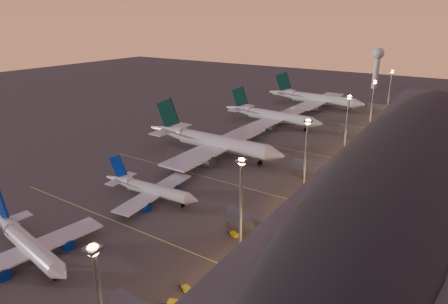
{
  "coord_description": "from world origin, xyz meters",
  "views": [
    {
      "loc": [
        74.88,
        -66.72,
        54.95
      ],
      "look_at": [
        2.0,
        45.0,
        7.0
      ],
      "focal_mm": 30.0,
      "sensor_mm": 36.0,
      "label": 1
    }
  ],
  "objects_px": {
    "airliner_wide_near": "(211,141)",
    "baggage_tug_c": "(233,234)",
    "airliner_wide_mid": "(271,116)",
    "airliner_narrow_south": "(27,244)",
    "airliner_wide_far": "(314,98)",
    "baggage_tug_b": "(171,303)",
    "radar_tower": "(377,61)",
    "airliner_narrow_north": "(150,189)",
    "baggage_tug_d": "(186,288)"
  },
  "relations": [
    {
      "from": "baggage_tug_d",
      "to": "baggage_tug_b",
      "type": "bearing_deg",
      "value": -68.26
    },
    {
      "from": "airliner_wide_near",
      "to": "airliner_wide_far",
      "type": "xyz_separation_m",
      "value": [
        4.31,
        110.95,
        -0.18
      ]
    },
    {
      "from": "radar_tower",
      "to": "baggage_tug_c",
      "type": "xyz_separation_m",
      "value": [
        19.54,
        -252.73,
        -21.42
      ]
    },
    {
      "from": "airliner_wide_far",
      "to": "baggage_tug_d",
      "type": "xyz_separation_m",
      "value": [
        39.88,
        -183.9,
        -4.95
      ]
    },
    {
      "from": "airliner_wide_far",
      "to": "baggage_tug_d",
      "type": "bearing_deg",
      "value": -74.95
    },
    {
      "from": "airliner_narrow_south",
      "to": "baggage_tug_d",
      "type": "bearing_deg",
      "value": 24.25
    },
    {
      "from": "airliner_narrow_north",
      "to": "airliner_wide_mid",
      "type": "bearing_deg",
      "value": 89.08
    },
    {
      "from": "airliner_wide_near",
      "to": "airliner_narrow_south",
      "type": "bearing_deg",
      "value": -86.78
    },
    {
      "from": "airliner_narrow_south",
      "to": "airliner_wide_far",
      "type": "height_order",
      "value": "airliner_wide_far"
    },
    {
      "from": "airliner_narrow_south",
      "to": "airliner_wide_far",
      "type": "relative_size",
      "value": 0.59
    },
    {
      "from": "baggage_tug_d",
      "to": "airliner_wide_far",
      "type": "bearing_deg",
      "value": 120.16
    },
    {
      "from": "airliner_wide_mid",
      "to": "baggage_tug_b",
      "type": "distance_m",
      "value": 141.41
    },
    {
      "from": "baggage_tug_d",
      "to": "airliner_wide_mid",
      "type": "bearing_deg",
      "value": 126.71
    },
    {
      "from": "baggage_tug_b",
      "to": "airliner_wide_near",
      "type": "bearing_deg",
      "value": 98.83
    },
    {
      "from": "baggage_tug_b",
      "to": "radar_tower",
      "type": "bearing_deg",
      "value": 73.7
    },
    {
      "from": "airliner_wide_near",
      "to": "baggage_tug_b",
      "type": "xyz_separation_m",
      "value": [
        44.52,
        -77.96,
        -5.11
      ]
    },
    {
      "from": "radar_tower",
      "to": "baggage_tug_b",
      "type": "distance_m",
      "value": 283.24
    },
    {
      "from": "airliner_wide_near",
      "to": "baggage_tug_c",
      "type": "xyz_separation_m",
      "value": [
        41.41,
        -49.17,
        -5.13
      ]
    },
    {
      "from": "baggage_tug_b",
      "to": "airliner_wide_mid",
      "type": "bearing_deg",
      "value": 87.36
    },
    {
      "from": "airliner_narrow_south",
      "to": "baggage_tug_b",
      "type": "height_order",
      "value": "airliner_narrow_south"
    },
    {
      "from": "baggage_tug_c",
      "to": "airliner_wide_near",
      "type": "bearing_deg",
      "value": 149.76
    },
    {
      "from": "airliner_wide_near",
      "to": "radar_tower",
      "type": "height_order",
      "value": "radar_tower"
    },
    {
      "from": "radar_tower",
      "to": "airliner_narrow_north",
      "type": "bearing_deg",
      "value": -93.3
    },
    {
      "from": "airliner_wide_mid",
      "to": "baggage_tug_b",
      "type": "xyz_separation_m",
      "value": [
        44.29,
        -134.22,
        -4.41
      ]
    },
    {
      "from": "airliner_narrow_north",
      "to": "baggage_tug_d",
      "type": "xyz_separation_m",
      "value": [
        36.65,
        -27.66,
        -2.89
      ]
    },
    {
      "from": "airliner_wide_near",
      "to": "airliner_wide_mid",
      "type": "bearing_deg",
      "value": 89.89
    },
    {
      "from": "airliner_narrow_south",
      "to": "baggage_tug_c",
      "type": "relative_size",
      "value": 10.76
    },
    {
      "from": "baggage_tug_d",
      "to": "radar_tower",
      "type": "bearing_deg",
      "value": 112.54
    },
    {
      "from": "airliner_wide_mid",
      "to": "airliner_narrow_south",
      "type": "bearing_deg",
      "value": -84.69
    },
    {
      "from": "airliner_wide_mid",
      "to": "baggage_tug_c",
      "type": "xyz_separation_m",
      "value": [
        41.17,
        -105.44,
        -4.43
      ]
    },
    {
      "from": "airliner_wide_mid",
      "to": "radar_tower",
      "type": "relative_size",
      "value": 1.82
    },
    {
      "from": "baggage_tug_c",
      "to": "airliner_narrow_south",
      "type": "bearing_deg",
      "value": -116.7
    },
    {
      "from": "airliner_narrow_south",
      "to": "airliner_narrow_north",
      "type": "bearing_deg",
      "value": 93.88
    },
    {
      "from": "airliner_narrow_north",
      "to": "baggage_tug_d",
      "type": "distance_m",
      "value": 46.01
    },
    {
      "from": "airliner_narrow_south",
      "to": "radar_tower",
      "type": "distance_m",
      "value": 288.98
    },
    {
      "from": "airliner_narrow_south",
      "to": "baggage_tug_c",
      "type": "bearing_deg",
      "value": 51.89
    },
    {
      "from": "airliner_wide_far",
      "to": "radar_tower",
      "type": "xyz_separation_m",
      "value": [
        17.56,
        92.61,
        16.46
      ]
    },
    {
      "from": "airliner_wide_far",
      "to": "baggage_tug_b",
      "type": "bearing_deg",
      "value": -75.17
    },
    {
      "from": "airliner_narrow_south",
      "to": "airliner_wide_near",
      "type": "height_order",
      "value": "airliner_wide_near"
    },
    {
      "from": "airliner_narrow_south",
      "to": "airliner_wide_near",
      "type": "relative_size",
      "value": 0.57
    },
    {
      "from": "airliner_wide_far",
      "to": "radar_tower",
      "type": "bearing_deg",
      "value": 82.08
    },
    {
      "from": "airliner_narrow_north",
      "to": "airliner_wide_far",
      "type": "height_order",
      "value": "airliner_wide_far"
    },
    {
      "from": "airliner_wide_far",
      "to": "radar_tower",
      "type": "distance_m",
      "value": 95.69
    },
    {
      "from": "airliner_narrow_north",
      "to": "baggage_tug_c",
      "type": "bearing_deg",
      "value": -11.57
    },
    {
      "from": "airliner_wide_near",
      "to": "airliner_wide_far",
      "type": "height_order",
      "value": "airliner_wide_near"
    },
    {
      "from": "baggage_tug_b",
      "to": "baggage_tug_c",
      "type": "bearing_deg",
      "value": 75.28
    },
    {
      "from": "baggage_tug_c",
      "to": "baggage_tug_d",
      "type": "height_order",
      "value": "baggage_tug_d"
    },
    {
      "from": "airliner_wide_mid",
      "to": "baggage_tug_d",
      "type": "distance_m",
      "value": 136.56
    },
    {
      "from": "radar_tower",
      "to": "baggage_tug_b",
      "type": "xyz_separation_m",
      "value": [
        22.66,
        -281.52,
        -21.4
      ]
    },
    {
      "from": "airliner_wide_near",
      "to": "baggage_tug_c",
      "type": "bearing_deg",
      "value": -49.78
    }
  ]
}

